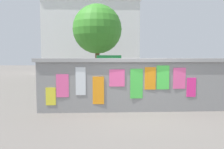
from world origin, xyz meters
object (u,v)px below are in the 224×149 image
at_px(bicycle_near, 188,91).
at_px(tree_roadside, 97,29).
at_px(motorcycle, 70,86).
at_px(person_walking, 127,77).
at_px(auto_rickshaw_truck, 127,73).

xyz_separation_m(bicycle_near, tree_roadside, (-3.82, 7.58, 3.39)).
relative_size(motorcycle, person_walking, 1.17).
distance_m(bicycle_near, tree_roadside, 9.14).
xyz_separation_m(motorcycle, person_walking, (2.42, -1.15, 0.52)).
distance_m(person_walking, tree_roadside, 8.22).
distance_m(auto_rickshaw_truck, bicycle_near, 3.58).
distance_m(motorcycle, tree_roadside, 7.35).
xyz_separation_m(bicycle_near, person_walking, (-2.52, -0.05, 0.62)).
bearing_deg(motorcycle, auto_rickshaw_truck, 31.43).
bearing_deg(person_walking, bicycle_near, 1.12).
height_order(auto_rickshaw_truck, motorcycle, auto_rickshaw_truck).
distance_m(auto_rickshaw_truck, person_walking, 2.86).
height_order(bicycle_near, person_walking, person_walking).
bearing_deg(tree_roadside, bicycle_near, -63.22).
height_order(auto_rickshaw_truck, tree_roadside, tree_roadside).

